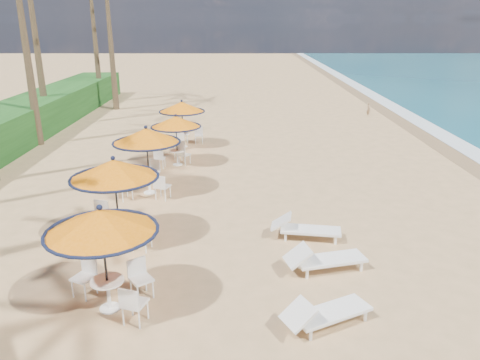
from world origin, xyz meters
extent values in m
plane|color=tan|center=(0.00, 0.00, 0.00)|extent=(160.00, 160.00, 0.00)
cube|color=olive|center=(8.40, 10.00, 0.00)|extent=(1.40, 140.00, 0.02)
cylinder|color=black|center=(-4.69, -0.26, 1.19)|extent=(0.05, 0.05, 2.37)
cone|color=orange|center=(-4.69, -0.26, 2.11)|extent=(2.37, 2.37, 0.52)
torus|color=black|center=(-4.69, -0.26, 1.88)|extent=(2.37, 2.37, 0.07)
sphere|color=black|center=(-4.69, -0.26, 2.41)|extent=(0.12, 0.12, 0.12)
cylinder|color=white|center=(-4.69, -0.26, 0.70)|extent=(0.72, 0.72, 0.04)
cylinder|color=white|center=(-4.69, -0.26, 0.36)|extent=(0.08, 0.08, 0.72)
cylinder|color=black|center=(-5.26, 3.05, 1.22)|extent=(0.05, 0.05, 2.44)
cone|color=orange|center=(-5.26, 3.05, 2.18)|extent=(2.44, 2.44, 0.53)
torus|color=black|center=(-5.26, 3.05, 1.93)|extent=(2.44, 2.44, 0.07)
sphere|color=black|center=(-5.26, 3.05, 2.49)|extent=(0.13, 0.13, 0.13)
cylinder|color=white|center=(-5.26, 3.05, 0.72)|extent=(0.74, 0.74, 0.04)
cylinder|color=white|center=(-5.26, 3.05, 0.37)|extent=(0.09, 0.09, 0.74)
cylinder|color=black|center=(-5.12, 6.99, 1.21)|extent=(0.05, 0.05, 2.42)
cone|color=orange|center=(-5.12, 6.99, 2.16)|extent=(2.42, 2.42, 0.53)
torus|color=black|center=(-5.12, 6.99, 1.91)|extent=(2.42, 2.42, 0.07)
sphere|color=black|center=(-5.12, 6.99, 2.46)|extent=(0.13, 0.13, 0.13)
cylinder|color=white|center=(-5.12, 6.99, 0.71)|extent=(0.74, 0.74, 0.04)
cylinder|color=white|center=(-5.12, 6.99, 0.37)|extent=(0.08, 0.08, 0.74)
cylinder|color=black|center=(-4.54, 10.47, 1.08)|extent=(0.05, 0.05, 2.16)
cone|color=orange|center=(-4.54, 10.47, 1.92)|extent=(2.16, 2.16, 0.47)
torus|color=black|center=(-4.54, 10.47, 1.71)|extent=(2.16, 2.16, 0.07)
sphere|color=black|center=(-4.54, 10.47, 2.19)|extent=(0.11, 0.11, 0.11)
cylinder|color=white|center=(-4.54, 10.47, 0.64)|extent=(0.66, 0.66, 0.04)
cylinder|color=white|center=(-4.54, 10.47, 0.33)|extent=(0.08, 0.08, 0.66)
cylinder|color=black|center=(-4.64, 13.54, 1.13)|extent=(0.05, 0.05, 2.25)
cone|color=orange|center=(-4.64, 13.54, 2.01)|extent=(2.25, 2.25, 0.49)
torus|color=black|center=(-4.64, 13.54, 1.78)|extent=(2.25, 2.25, 0.07)
sphere|color=black|center=(-4.64, 13.54, 2.29)|extent=(0.12, 0.12, 0.12)
cylinder|color=white|center=(-4.64, 13.54, 0.67)|extent=(0.68, 0.68, 0.04)
cylinder|color=white|center=(-4.64, 13.54, 0.34)|extent=(0.08, 0.08, 0.68)
cube|color=white|center=(0.09, -0.79, 0.28)|extent=(1.79, 1.31, 0.07)
cube|color=white|center=(-0.67, -1.17, 0.50)|extent=(0.78, 0.80, 0.42)
cube|color=white|center=(0.09, -0.79, 0.12)|extent=(0.06, 0.06, 0.24)
cube|color=white|center=(0.47, 1.43, 0.29)|extent=(1.88, 1.07, 0.07)
cube|color=white|center=(-0.39, 1.21, 0.52)|extent=(0.73, 0.77, 0.44)
cube|color=white|center=(0.47, 1.43, 0.13)|extent=(0.06, 0.06, 0.25)
cube|color=white|center=(0.22, 3.19, 0.28)|extent=(1.79, 0.88, 0.07)
cube|color=white|center=(-0.63, 3.32, 0.50)|extent=(0.66, 0.71, 0.43)
cube|color=white|center=(0.22, 3.19, 0.12)|extent=(0.06, 0.06, 0.24)
cone|color=brown|center=(-12.02, 14.02, 4.65)|extent=(0.44, 0.44, 9.30)
cone|color=brown|center=(-13.26, 18.25, 5.09)|extent=(0.44, 0.44, 10.18)
cone|color=brown|center=(-10.54, 23.78, 4.45)|extent=(0.44, 0.44, 8.89)
cone|color=brown|center=(-12.47, 26.76, 4.20)|extent=(0.44, 0.44, 8.40)
imported|color=#956F4B|center=(6.68, 21.58, 0.44)|extent=(0.27, 0.36, 0.89)
camera|label=1|loc=(-1.83, -9.08, 6.05)|focal=35.00mm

